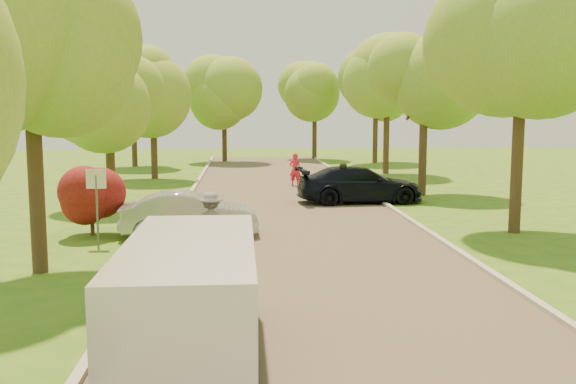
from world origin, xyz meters
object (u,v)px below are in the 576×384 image
object	(u,v)px
skateboarder	(211,224)
person_striped	(295,170)
street_sign	(96,191)
silver_sedan	(190,214)
longboard	(212,256)
minivan	(191,298)
dark_sedan	(360,184)
person_olive	(342,184)

from	to	relation	value
skateboarder	person_striped	size ratio (longest dim) A/B	0.99
skateboarder	person_striped	bearing A→B (deg)	-95.27
street_sign	skateboarder	size ratio (longest dim) A/B	1.32
person_striped	silver_sedan	bearing A→B (deg)	93.63
street_sign	person_striped	distance (m)	15.46
longboard	skateboarder	world-z (taller)	skateboarder
minivan	longboard	world-z (taller)	minivan
person_striped	dark_sedan	bearing A→B (deg)	132.14
person_striped	minivan	bearing A→B (deg)	103.38
minivan	person_striped	bearing A→B (deg)	81.23
silver_sedan	person_striped	bearing A→B (deg)	-20.19
person_striped	street_sign	bearing A→B (deg)	86.13
person_olive	person_striped	bearing A→B (deg)	-96.51
person_olive	skateboarder	bearing A→B (deg)	44.32
skateboarder	person_striped	xyz separation A→B (m)	(3.47, 15.90, -0.10)
dark_sedan	person_striped	bearing A→B (deg)	16.05
person_striped	person_olive	distance (m)	6.60
minivan	silver_sedan	xyz separation A→B (m)	(-0.80, 9.79, -0.30)
street_sign	person_olive	distance (m)	11.04
longboard	person_olive	bearing A→B (deg)	-110.11
minivan	dark_sedan	distance (m)	17.48
street_sign	longboard	size ratio (longest dim) A/B	2.51
street_sign	person_olive	bearing A→B (deg)	42.36
longboard	skateboarder	bearing A→B (deg)	-82.95
silver_sedan	longboard	xyz separation A→B (m)	(0.80, -3.14, -0.59)
minivan	person_olive	size ratio (longest dim) A/B	2.95
street_sign	silver_sedan	xyz separation A→B (m)	(2.50, 1.12, -0.88)
longboard	silver_sedan	bearing A→B (deg)	-68.64
minivan	person_striped	distance (m)	22.81
longboard	person_olive	world-z (taller)	person_olive
minivan	longboard	bearing A→B (deg)	89.98
silver_sedan	person_striped	world-z (taller)	person_striped
street_sign	silver_sedan	world-z (taller)	street_sign
minivan	longboard	distance (m)	6.71
street_sign	person_olive	xyz separation A→B (m)	(8.14, 7.42, -0.72)
dark_sedan	person_olive	world-z (taller)	person_olive
minivan	dark_sedan	size ratio (longest dim) A/B	0.96
silver_sedan	dark_sedan	bearing A→B (deg)	-45.45
dark_sedan	skateboarder	xyz separation A→B (m)	(-5.66, -9.88, 0.18)
minivan	dark_sedan	xyz separation A→B (m)	(5.66, 16.53, -0.22)
skateboarder	person_olive	xyz separation A→B (m)	(4.84, 9.44, -0.09)
street_sign	silver_sedan	size ratio (longest dim) A/B	0.53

